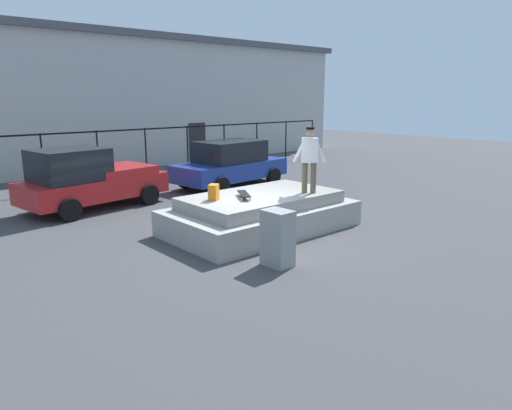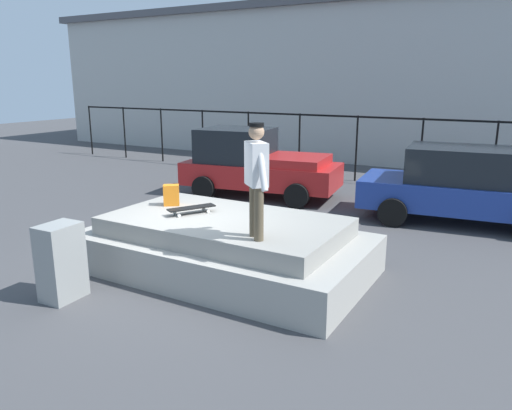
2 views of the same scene
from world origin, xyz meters
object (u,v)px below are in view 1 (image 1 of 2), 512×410
at_px(utility_box, 278,238).
at_px(skateboarder, 310,156).
at_px(car_red_pickup_near, 89,179).
at_px(car_blue_sedan_mid, 230,164).
at_px(backpack, 214,192).
at_px(skateboard, 244,194).

bearing_deg(utility_box, skateboarder, 28.35).
bearing_deg(car_red_pickup_near, car_blue_sedan_mid, 0.03).
height_order(backpack, car_blue_sedan_mid, car_blue_sedan_mid).
bearing_deg(car_red_pickup_near, skateboard, -71.73).
bearing_deg(skateboarder, car_red_pickup_near, 119.92).
bearing_deg(skateboarder, skateboard, 159.29).
bearing_deg(skateboard, car_red_pickup_near, 108.27).
bearing_deg(car_red_pickup_near, skateboarder, -60.08).
bearing_deg(skateboard, car_blue_sedan_mid, 54.71).
xyz_separation_m(skateboarder, utility_box, (-2.49, -1.44, -1.31)).
height_order(skateboarder, utility_box, skateboarder).
bearing_deg(car_blue_sedan_mid, car_red_pickup_near, -179.97).
relative_size(skateboard, utility_box, 0.72).
bearing_deg(backpack, car_red_pickup_near, -114.93).
xyz_separation_m(skateboard, backpack, (-0.68, 0.30, 0.09)).
relative_size(skateboard, car_blue_sedan_mid, 0.18).
distance_m(skateboard, car_red_pickup_near, 5.50).
height_order(skateboard, utility_box, utility_box).
relative_size(backpack, car_blue_sedan_mid, 0.08).
bearing_deg(utility_box, skateboard, 65.86).
distance_m(skateboarder, backpack, 2.61).
distance_m(car_red_pickup_near, utility_box, 7.35).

